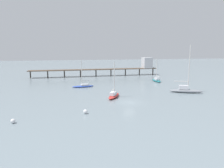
% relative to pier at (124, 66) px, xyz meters
% --- Properties ---
extents(ground_plane, '(400.00, 400.00, 0.00)m').
position_rel_pier_xyz_m(ground_plane, '(-13.38, -47.41, -4.45)').
color(ground_plane, gray).
extents(pier, '(57.46, 4.19, 8.20)m').
position_rel_pier_xyz_m(pier, '(0.00, 0.00, 0.00)').
color(pier, brown).
rests_on(pier, ground_plane).
extents(sailboat_blue, '(7.01, 2.62, 8.58)m').
position_rel_pier_xyz_m(sailboat_blue, '(-21.62, -25.81, -3.94)').
color(sailboat_blue, '#2D4CB7').
rests_on(sailboat_blue, ground_plane).
extents(sailboat_teal, '(2.61, 7.01, 8.42)m').
position_rel_pier_xyz_m(sailboat_teal, '(6.38, -20.56, -3.86)').
color(sailboat_teal, '#1E727A').
rests_on(sailboat_teal, ground_plane).
extents(sailboat_gray, '(9.06, 5.57, 13.05)m').
position_rel_pier_xyz_m(sailboat_gray, '(5.24, -40.91, -3.61)').
color(sailboat_gray, gray).
rests_on(sailboat_gray, ground_plane).
extents(sailboat_red, '(5.04, 6.90, 8.76)m').
position_rel_pier_xyz_m(sailboat_red, '(-15.61, -41.92, -3.80)').
color(sailboat_red, red).
rests_on(sailboat_red, ground_plane).
extents(mooring_buoy_inner, '(0.76, 0.76, 0.76)m').
position_rel_pier_xyz_m(mooring_buoy_inner, '(-35.80, -55.55, -4.07)').
color(mooring_buoy_inner, silver).
rests_on(mooring_buoy_inner, ground_plane).
extents(mooring_buoy_outer, '(0.82, 0.82, 0.82)m').
position_rel_pier_xyz_m(mooring_buoy_outer, '(-23.90, -53.30, -4.04)').
color(mooring_buoy_outer, silver).
rests_on(mooring_buoy_outer, ground_plane).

